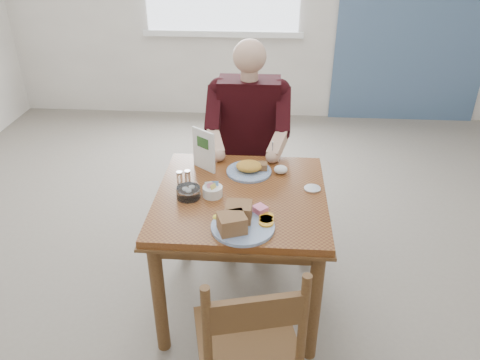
# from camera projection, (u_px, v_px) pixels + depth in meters

# --- Properties ---
(floor) EXTENTS (6.00, 6.00, 0.00)m
(floor) POSITION_uv_depth(u_px,v_px,m) (241.00, 298.00, 2.86)
(floor) COLOR #6E6459
(floor) RESTS_ON ground
(lemon_wedge) EXTENTS (0.06, 0.05, 0.03)m
(lemon_wedge) POSITION_uv_depth(u_px,v_px,m) (219.00, 218.00, 2.26)
(lemon_wedge) COLOR yellow
(lemon_wedge) RESTS_ON table
(napkin) EXTENTS (0.09, 0.08, 0.05)m
(napkin) POSITION_uv_depth(u_px,v_px,m) (281.00, 170.00, 2.67)
(napkin) COLOR white
(napkin) RESTS_ON table
(metal_dish) EXTENTS (0.10, 0.10, 0.01)m
(metal_dish) POSITION_uv_depth(u_px,v_px,m) (312.00, 189.00, 2.52)
(metal_dish) COLOR silver
(metal_dish) RESTS_ON table
(table) EXTENTS (0.92, 0.92, 0.75)m
(table) POSITION_uv_depth(u_px,v_px,m) (241.00, 211.00, 2.54)
(table) COLOR brown
(table) RESTS_ON ground
(chair_far) EXTENTS (0.42, 0.42, 0.95)m
(chair_far) POSITION_uv_depth(u_px,v_px,m) (249.00, 168.00, 3.31)
(chair_far) COLOR brown
(chair_far) RESTS_ON ground
(chair_near) EXTENTS (0.51, 0.51, 0.95)m
(chair_near) POSITION_uv_depth(u_px,v_px,m) (249.00, 346.00, 1.95)
(chair_near) COLOR brown
(chair_near) RESTS_ON ground
(diner) EXTENTS (0.53, 0.56, 1.39)m
(diner) POSITION_uv_depth(u_px,v_px,m) (248.00, 130.00, 3.07)
(diner) COLOR gray
(diner) RESTS_ON chair_far
(near_plate) EXTENTS (0.36, 0.36, 0.10)m
(near_plate) POSITION_uv_depth(u_px,v_px,m) (240.00, 221.00, 2.20)
(near_plate) COLOR white
(near_plate) RESTS_ON table
(far_plate) EXTENTS (0.27, 0.27, 0.07)m
(far_plate) POSITION_uv_depth(u_px,v_px,m) (250.00, 168.00, 2.68)
(far_plate) COLOR white
(far_plate) RESTS_ON table
(caddy) EXTENTS (0.14, 0.14, 0.08)m
(caddy) POSITION_uv_depth(u_px,v_px,m) (213.00, 191.00, 2.45)
(caddy) COLOR white
(caddy) RESTS_ON table
(shakers) EXTENTS (0.08, 0.06, 0.07)m
(shakers) POSITION_uv_depth(u_px,v_px,m) (184.00, 177.00, 2.56)
(shakers) COLOR white
(shakers) RESTS_ON table
(creamer) EXTENTS (0.15, 0.15, 0.06)m
(creamer) POSITION_uv_depth(u_px,v_px,m) (189.00, 192.00, 2.44)
(creamer) COLOR white
(creamer) RESTS_ON table
(menu) EXTENTS (0.14, 0.11, 0.25)m
(menu) POSITION_uv_depth(u_px,v_px,m) (204.00, 150.00, 2.66)
(menu) COLOR white
(menu) RESTS_ON table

